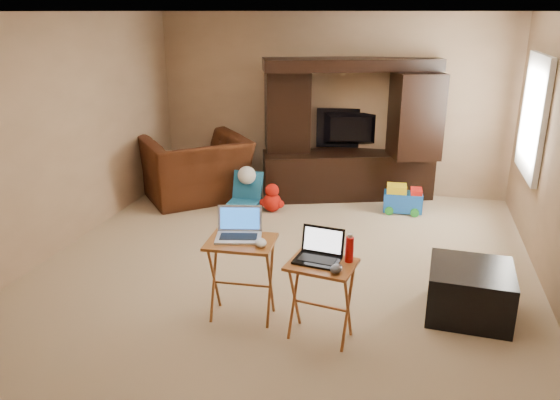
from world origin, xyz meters
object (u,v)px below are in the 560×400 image
(television, at_px, (351,129))
(ottoman, at_px, (469,291))
(child_rocker, at_px, (244,193))
(plush_toy, at_px, (272,197))
(mouse_left, at_px, (261,243))
(laptop_left, at_px, (238,225))
(mouse_right, at_px, (336,268))
(water_bottle, at_px, (349,250))
(push_toy, at_px, (403,199))
(entertainment_center, at_px, (349,130))
(tray_table_left, at_px, (242,279))
(laptop_right, at_px, (317,247))
(tray_table_right, at_px, (321,301))
(recliner, at_px, (196,169))

(television, distance_m, ottoman, 3.55)
(child_rocker, xyz_separation_m, ottoman, (2.66, -2.00, -0.04))
(plush_toy, distance_m, mouse_left, 2.79)
(laptop_left, xyz_separation_m, mouse_right, (0.86, -0.30, -0.15))
(child_rocker, relative_size, water_bottle, 2.54)
(plush_toy, height_order, mouse_right, mouse_right)
(mouse_right, bearing_deg, television, 95.58)
(mouse_left, bearing_deg, push_toy, 70.93)
(entertainment_center, bearing_deg, plush_toy, -154.30)
(tray_table_left, xyz_separation_m, laptop_right, (0.66, -0.13, 0.42))
(laptop_left, bearing_deg, ottoman, 1.53)
(entertainment_center, xyz_separation_m, plush_toy, (-0.87, -0.86, -0.77))
(plush_toy, xyz_separation_m, push_toy, (1.67, 0.38, -0.00))
(television, height_order, laptop_right, television)
(ottoman, relative_size, laptop_right, 1.99)
(ottoman, relative_size, mouse_right, 5.13)
(plush_toy, relative_size, ottoman, 0.56)
(television, relative_size, ottoman, 1.41)
(entertainment_center, xyz_separation_m, child_rocker, (-1.22, -0.95, -0.70))
(entertainment_center, distance_m, tray_table_left, 3.54)
(push_toy, bearing_deg, entertainment_center, 146.01)
(television, distance_m, mouse_right, 3.98)
(entertainment_center, bearing_deg, child_rocker, -161.13)
(television, bearing_deg, child_rocker, 34.80)
(tray_table_left, xyz_separation_m, laptop_left, (-0.03, 0.03, 0.48))
(entertainment_center, relative_size, push_toy, 4.66)
(plush_toy, xyz_separation_m, tray_table_left, (0.42, -2.60, 0.17))
(entertainment_center, bearing_deg, mouse_left, -113.13)
(plush_toy, bearing_deg, mouse_left, -77.06)
(mouse_left, bearing_deg, television, 86.11)
(tray_table_right, bearing_deg, entertainment_center, 103.35)
(water_bottle, bearing_deg, laptop_right, -165.96)
(laptop_left, relative_size, laptop_right, 1.08)
(child_rocker, distance_m, mouse_right, 3.23)
(push_toy, bearing_deg, plush_toy, -170.27)
(tray_table_right, height_order, mouse_left, mouse_left)
(plush_toy, distance_m, water_bottle, 3.03)
(television, xyz_separation_m, mouse_right, (0.39, -3.95, -0.23))
(ottoman, height_order, water_bottle, water_bottle)
(recliner, bearing_deg, push_toy, 142.07)
(television, xyz_separation_m, child_rocker, (-1.22, -1.18, -0.66))
(recliner, distance_m, tray_table_left, 3.25)
(recliner, bearing_deg, plush_toy, 127.38)
(entertainment_center, relative_size, laptop_left, 6.25)
(tray_table_left, bearing_deg, mouse_right, -20.87)
(water_bottle, bearing_deg, tray_table_right, -158.20)
(laptop_left, height_order, mouse_right, laptop_left)
(entertainment_center, distance_m, laptop_left, 3.46)
(ottoman, distance_m, tray_table_left, 1.96)
(recliner, bearing_deg, mouse_right, 87.00)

